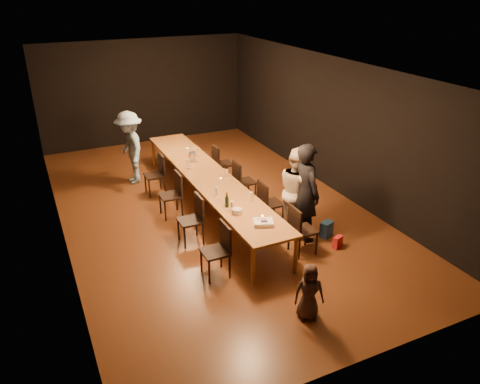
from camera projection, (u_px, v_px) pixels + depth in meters
name	position (u px, v px, depth m)	size (l,w,h in m)	color
ground	(209.00, 207.00, 10.15)	(10.00, 10.00, 0.00)	#4F2913
room_shell	(206.00, 114.00, 9.28)	(6.04, 10.04, 3.02)	black
table	(208.00, 178.00, 9.86)	(0.90, 6.00, 0.75)	olive
chair_right_0	(303.00, 230.00, 8.32)	(0.42, 0.42, 0.93)	black
chair_right_1	(271.00, 203.00, 9.30)	(0.42, 0.42, 0.93)	black
chair_right_2	(245.00, 181.00, 10.29)	(0.42, 0.42, 0.93)	black
chair_right_3	(223.00, 163.00, 11.27)	(0.42, 0.42, 0.93)	black
chair_left_0	(215.00, 251.00, 7.66)	(0.42, 0.42, 0.93)	black
chair_left_1	(190.00, 220.00, 8.64)	(0.42, 0.42, 0.93)	black
chair_left_2	(170.00, 195.00, 9.63)	(0.42, 0.42, 0.93)	black
chair_left_3	(154.00, 175.00, 10.61)	(0.42, 0.42, 0.93)	black
woman_birthday	(306.00, 193.00, 8.59)	(0.69, 0.45, 1.90)	black
woman_tan	(297.00, 191.00, 8.86)	(0.84, 0.65, 1.73)	beige
man_blue	(130.00, 148.00, 11.05)	(1.13, 0.65, 1.75)	#7EA5C3
child	(309.00, 292.00, 6.71)	(0.43, 0.28, 0.89)	#412D24
gift_bag_red	(338.00, 242.00, 8.60)	(0.19, 0.11, 0.23)	red
gift_bag_blue	(326.00, 229.00, 8.96)	(0.25, 0.17, 0.31)	#285FAD
birthday_cake	(263.00, 223.00, 7.88)	(0.40, 0.36, 0.08)	white
plate_stack	(237.00, 211.00, 8.23)	(0.18, 0.18, 0.10)	silver
champagne_bottle	(227.00, 199.00, 8.44)	(0.07, 0.07, 0.30)	black
ice_bucket	(192.00, 156.00, 10.60)	(0.18, 0.18, 0.20)	silver
wineglass_0	(232.00, 206.00, 8.28)	(0.06, 0.06, 0.21)	beige
wineglass_1	(251.00, 197.00, 8.62)	(0.06, 0.06, 0.21)	beige
wineglass_2	(217.00, 192.00, 8.83)	(0.06, 0.06, 0.21)	silver
wineglass_3	(227.00, 174.00, 9.63)	(0.06, 0.06, 0.21)	beige
wineglass_4	(188.00, 163.00, 10.20)	(0.06, 0.06, 0.21)	silver
wineglass_5	(196.00, 152.00, 10.87)	(0.06, 0.06, 0.21)	silver
tealight_near	(262.00, 217.00, 8.12)	(0.05, 0.05, 0.03)	#B2B7B2
tealight_mid	(221.00, 179.00, 9.63)	(0.05, 0.05, 0.03)	#B2B7B2
tealight_far	(188.00, 149.00, 11.31)	(0.05, 0.05, 0.03)	#B2B7B2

